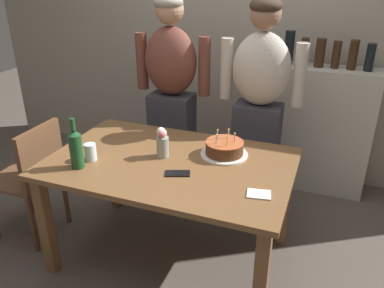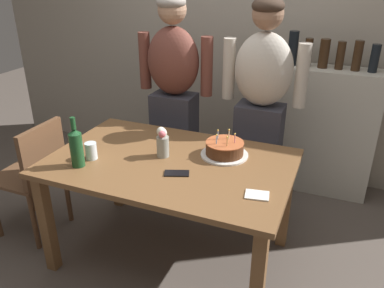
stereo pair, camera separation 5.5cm
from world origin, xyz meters
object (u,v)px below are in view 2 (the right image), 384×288
at_px(wine_bottle, 76,147).
at_px(person_woman_cardigan, 260,111).
at_px(dining_chair, 36,171).
at_px(water_glass_near, 91,151).
at_px(cell_phone, 177,173).
at_px(napkin_stack, 257,195).
at_px(birthday_cake, 225,149).
at_px(person_man_bearded, 174,100).
at_px(flower_vase, 162,141).

height_order(wine_bottle, person_woman_cardigan, person_woman_cardigan).
height_order(wine_bottle, dining_chair, wine_bottle).
distance_m(water_glass_near, cell_phone, 0.58).
relative_size(cell_phone, napkin_stack, 1.15).
relative_size(person_woman_cardigan, dining_chair, 1.90).
bearing_deg(wine_bottle, birthday_cake, 30.94).
distance_m(person_man_bearded, person_woman_cardigan, 0.69).
bearing_deg(water_glass_near, cell_phone, 2.18).
bearing_deg(napkin_stack, flower_vase, 160.73).
xyz_separation_m(water_glass_near, person_man_bearded, (0.16, 0.89, 0.08)).
xyz_separation_m(cell_phone, person_woman_cardigan, (0.28, 0.87, 0.13)).
bearing_deg(cell_phone, flower_vase, 113.90).
bearing_deg(water_glass_near, birthday_cake, 25.16).
height_order(flower_vase, dining_chair, flower_vase).
relative_size(birthday_cake, person_woman_cardigan, 0.18).
bearing_deg(napkin_stack, person_woman_cardigan, 102.65).
bearing_deg(person_woman_cardigan, napkin_stack, 102.65).
bearing_deg(birthday_cake, wine_bottle, -149.06).
bearing_deg(birthday_cake, person_woman_cardigan, 79.45).
height_order(cell_phone, flower_vase, flower_vase).
bearing_deg(dining_chair, napkin_stack, 87.24).
xyz_separation_m(cell_phone, napkin_stack, (0.49, -0.05, 0.00)).
bearing_deg(cell_phone, napkin_stack, -27.00).
height_order(birthday_cake, cell_phone, birthday_cake).
distance_m(cell_phone, person_man_bearded, 0.97).
bearing_deg(water_glass_near, dining_chair, 175.21).
xyz_separation_m(wine_bottle, person_woman_cardigan, (0.87, 1.00, 0.01)).
height_order(flower_vase, person_man_bearded, person_man_bearded).
height_order(cell_phone, person_man_bearded, person_man_bearded).
xyz_separation_m(water_glass_near, cell_phone, (0.57, 0.02, -0.05)).
relative_size(birthday_cake, dining_chair, 0.35).
bearing_deg(napkin_stack, wine_bottle, -175.92).
bearing_deg(wine_bottle, flower_vase, 36.70).
bearing_deg(person_man_bearded, water_glass_near, 79.63).
relative_size(water_glass_near, dining_chair, 0.12).
distance_m(wine_bottle, napkin_stack, 1.09).
bearing_deg(dining_chair, wine_bottle, 73.54).
distance_m(birthday_cake, wine_bottle, 0.91).
distance_m(birthday_cake, cell_phone, 0.38).
xyz_separation_m(water_glass_near, dining_chair, (-0.54, 0.05, -0.28)).
xyz_separation_m(birthday_cake, wine_bottle, (-0.77, -0.46, 0.08)).
bearing_deg(flower_vase, napkin_stack, -19.27).
height_order(wine_bottle, person_man_bearded, person_man_bearded).
bearing_deg(water_glass_near, person_man_bearded, 79.63).
bearing_deg(flower_vase, cell_phone, -45.38).
xyz_separation_m(birthday_cake, water_glass_near, (-0.76, -0.35, 0.01)).
bearing_deg(birthday_cake, napkin_stack, -51.72).
bearing_deg(cell_phone, person_woman_cardigan, 51.23).
xyz_separation_m(wine_bottle, cell_phone, (0.59, 0.13, -0.12)).
distance_m(birthday_cake, water_glass_near, 0.83).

